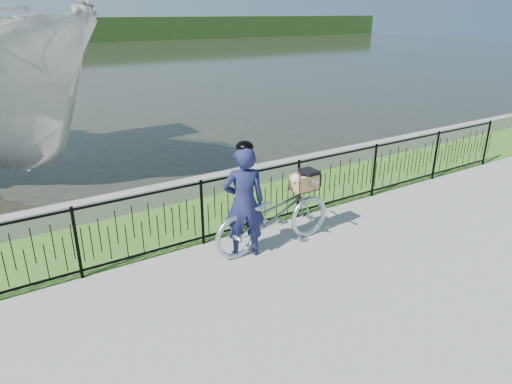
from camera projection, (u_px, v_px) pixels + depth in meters
ground at (309, 268)px, 7.01m from camera, size 120.00×120.00×0.00m
grass_strip at (226, 210)px, 9.05m from camera, size 60.00×2.00×0.01m
water at (22, 66)px, 32.87m from camera, size 120.00×120.00×0.00m
quay_wall at (204, 186)px, 9.76m from camera, size 60.00×0.30×0.40m
fence at (253, 200)px, 8.05m from camera, size 14.00×0.06×1.15m
far_building_right at (45, 30)px, 55.26m from camera, size 6.00×3.00×3.20m
bicycle_rig at (274, 214)px, 7.48m from camera, size 2.20×0.77×1.24m
cyclist at (244, 201)px, 7.09m from camera, size 0.77×0.64×1.89m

